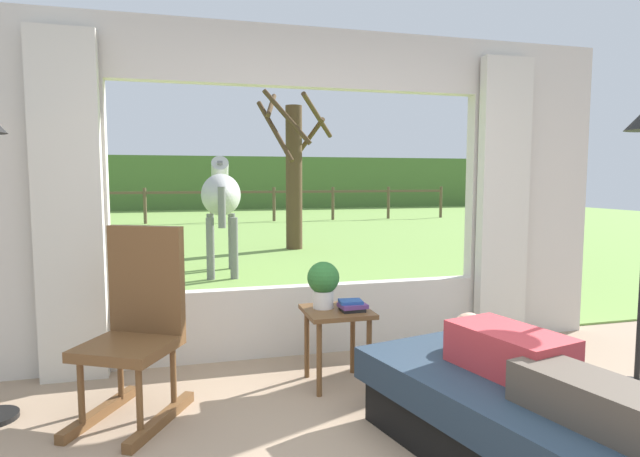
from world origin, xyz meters
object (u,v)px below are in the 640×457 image
at_px(rocking_chair, 137,325).
at_px(side_table, 337,323).
at_px(potted_plant, 323,282).
at_px(book_stack, 352,306).
at_px(recliner_sofa, 525,422).
at_px(horse, 221,196).
at_px(reclining_person, 534,365).
at_px(pasture_tree, 294,169).

relative_size(rocking_chair, side_table, 2.15).
xyz_separation_m(rocking_chair, potted_plant, (1.19, 0.20, 0.16)).
bearing_deg(book_stack, side_table, 144.08).
xyz_separation_m(rocking_chair, side_table, (1.27, 0.14, -0.12)).
bearing_deg(potted_plant, recliner_sofa, -62.42).
bearing_deg(horse, reclining_person, -76.34).
xyz_separation_m(potted_plant, pasture_tree, (1.22, 6.64, 0.88)).
relative_size(reclining_person, side_table, 2.74).
height_order(potted_plant, book_stack, potted_plant).
relative_size(recliner_sofa, rocking_chair, 1.66).
xyz_separation_m(reclining_person, rocking_chair, (-1.86, 1.13, 0.02)).
relative_size(potted_plant, horse, 0.18).
bearing_deg(rocking_chair, potted_plant, 37.84).
bearing_deg(recliner_sofa, reclining_person, -103.34).
height_order(side_table, horse, horse).
xyz_separation_m(rocking_chair, book_stack, (1.36, 0.08, 0.01)).
bearing_deg(side_table, book_stack, -35.92).
xyz_separation_m(recliner_sofa, rocking_chair, (-1.86, 1.08, 0.33)).
relative_size(recliner_sofa, side_table, 3.58).
relative_size(reclining_person, rocking_chair, 1.27).
height_order(rocking_chair, horse, horse).
xyz_separation_m(rocking_chair, horse, (0.83, 4.55, 0.61)).
relative_size(recliner_sofa, potted_plant, 5.82).
bearing_deg(reclining_person, horse, 86.90).
distance_m(reclining_person, book_stack, 1.31).
xyz_separation_m(potted_plant, horse, (-0.36, 4.35, 0.45)).
height_order(side_table, book_stack, book_stack).
bearing_deg(rocking_chair, horse, 107.95).
distance_m(reclining_person, pasture_tree, 8.06).
bearing_deg(rocking_chair, recliner_sofa, -1.86).
relative_size(side_table, pasture_tree, 0.17).
relative_size(horse, pasture_tree, 0.59).
bearing_deg(pasture_tree, horse, -124.47).
xyz_separation_m(side_table, pasture_tree, (1.14, 6.70, 1.15)).
distance_m(potted_plant, horse, 4.38).
bearing_deg(recliner_sofa, side_table, 102.42).
bearing_deg(rocking_chair, book_stack, 31.58).
height_order(recliner_sofa, potted_plant, potted_plant).
bearing_deg(reclining_person, potted_plant, 103.37).
height_order(recliner_sofa, side_table, side_table).
bearing_deg(potted_plant, side_table, -36.87).
relative_size(potted_plant, pasture_tree, 0.10).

